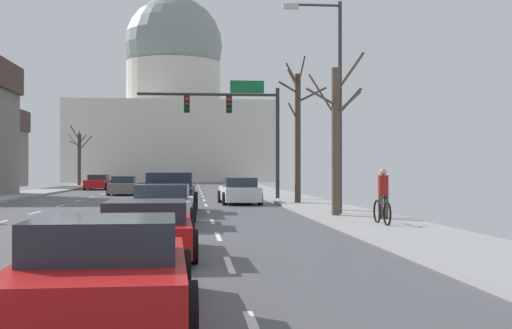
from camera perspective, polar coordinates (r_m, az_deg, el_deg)
ground at (r=21.13m, az=-13.13°, el=-5.10°), size 20.00×180.00×0.20m
signal_gantry at (r=37.72m, az=-1.55°, el=4.24°), size 7.91×0.41×6.58m
street_lamp_right at (r=24.89m, az=6.48°, el=6.45°), size 2.18×0.24×7.75m
capitol_building at (r=103.68m, az=-6.98°, el=4.43°), size 29.22×23.95×30.41m
sedan_near_00 at (r=34.38m, az=-1.41°, el=-2.30°), size 2.10×4.56×1.34m
pickup_truck_near_01 at (r=27.56m, az=-7.35°, el=-2.52°), size 2.36×5.62×1.62m
sedan_near_02 at (r=21.23m, az=-7.87°, el=-3.51°), size 2.09×4.49×1.28m
sedan_near_03 at (r=13.84m, az=-9.20°, el=-5.43°), size 2.05×4.41×1.13m
sedan_near_04 at (r=8.17m, az=-12.68°, el=-8.82°), size 2.17×4.31×1.18m
sedan_oncoming_00 at (r=47.49m, az=-11.14°, el=-1.81°), size 1.97×4.29×1.28m
sedan_oncoming_01 at (r=60.08m, az=-13.20°, el=-1.51°), size 2.10×4.36×1.30m
bare_tree_00 at (r=32.91m, az=3.55°, el=2.78°), size 2.41×2.03×7.01m
bare_tree_01 at (r=71.37m, az=-14.71°, el=0.60°), size 2.37×2.28×6.11m
bare_tree_02 at (r=23.91m, az=6.82°, el=2.57°), size 2.21×1.59×5.80m
pedestrian_00 at (r=27.03m, az=6.81°, el=-1.91°), size 0.35×0.34×1.63m
pedestrian_01 at (r=22.29m, az=10.70°, el=-2.21°), size 0.35×0.34×1.64m
bicycle_parked at (r=20.28m, az=10.60°, el=-3.97°), size 0.12×1.77×0.85m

